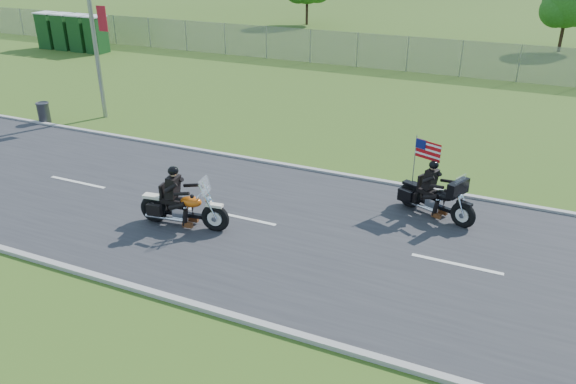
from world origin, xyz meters
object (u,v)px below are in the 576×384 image
at_px(trash_can, 44,113).
at_px(porta_toilet_d, 48,31).
at_px(motorcycle_follow, 436,199).
at_px(porta_toilet_a, 96,35).
at_px(porta_toilet_b, 80,34).
at_px(porta_toilet_c, 64,32).
at_px(motorcycle_lead, 182,208).

bearing_deg(trash_can, porta_toilet_d, 134.37).
relative_size(motorcycle_follow, trash_can, 2.77).
xyz_separation_m(porta_toilet_a, trash_can, (8.21, -12.69, -0.72)).
height_order(porta_toilet_b, porta_toilet_d, same).
xyz_separation_m(porta_toilet_c, trash_can, (11.01, -12.69, -0.72)).
height_order(porta_toilet_a, motorcycle_follow, porta_toilet_a).
xyz_separation_m(porta_toilet_a, porta_toilet_b, (-1.40, 0.00, 0.00)).
bearing_deg(porta_toilet_b, porta_toilet_a, 0.00).
height_order(motorcycle_lead, motorcycle_follow, motorcycle_follow).
bearing_deg(porta_toilet_d, porta_toilet_a, 0.00).
bearing_deg(motorcycle_lead, porta_toilet_b, 130.85).
bearing_deg(porta_toilet_a, motorcycle_lead, -43.86).
height_order(porta_toilet_c, motorcycle_lead, porta_toilet_c).
height_order(motorcycle_lead, trash_can, motorcycle_lead).
distance_m(porta_toilet_b, motorcycle_lead, 27.07).
bearing_deg(motorcycle_lead, trash_can, 145.79).
xyz_separation_m(porta_toilet_c, motorcycle_follow, (27.79, -14.62, -0.58)).
height_order(porta_toilet_b, motorcycle_follow, porta_toilet_b).
bearing_deg(porta_toilet_a, porta_toilet_b, 180.00).
xyz_separation_m(porta_toilet_c, porta_toilet_d, (-1.40, 0.00, 0.00)).
distance_m(porta_toilet_a, porta_toilet_c, 2.80).
bearing_deg(motorcycle_follow, porta_toilet_a, 171.53).
height_order(porta_toilet_a, porta_toilet_c, same).
relative_size(porta_toilet_a, motorcycle_follow, 0.97).
relative_size(porta_toilet_d, trash_can, 2.69).
distance_m(porta_toilet_b, porta_toilet_d, 2.80).
distance_m(porta_toilet_b, trash_can, 15.94).
height_order(porta_toilet_a, porta_toilet_d, same).
bearing_deg(porta_toilet_c, porta_toilet_d, 180.00).
xyz_separation_m(motorcycle_follow, trash_can, (-16.78, 1.93, -0.14)).
relative_size(motorcycle_lead, motorcycle_follow, 1.12).
distance_m(porta_toilet_c, motorcycle_lead, 28.12).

